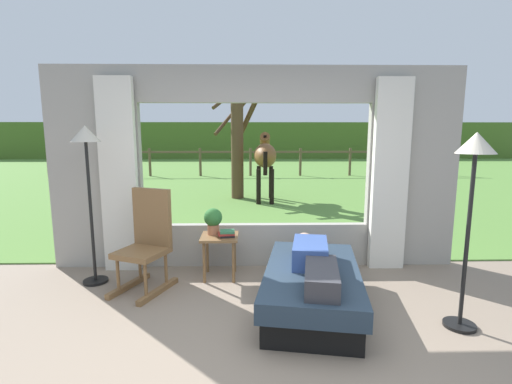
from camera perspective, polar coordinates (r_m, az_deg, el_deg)
The scene contains 17 objects.
ground_plane at distance 3.02m, azimuth 0.80°, elevation -25.98°, with size 12.00×12.00×0.00m, color gray.
back_wall_with_window at distance 4.75m, azimuth -0.12°, elevation 3.25°, with size 5.20×0.12×2.55m.
curtain_panel_left at distance 4.89m, azimuth -20.32°, elevation 2.27°, with size 0.44×0.10×2.40m, color silver.
curtain_panel_right at distance 4.95m, azimuth 19.89°, elevation 2.37°, with size 0.44×0.10×2.40m, color silver.
outdoor_pasture_lawn at distance 15.72m, azimuth -0.87°, elevation 2.83°, with size 36.00×21.68×0.02m, color #568438.
distant_hill_ridge at distance 25.47m, azimuth -1.01°, elevation 7.92°, with size 36.00×2.00×2.40m, color #486826.
recliner_sofa at distance 3.83m, azimuth 8.58°, elevation -14.32°, with size 1.17×1.83×0.42m.
reclining_person at distance 3.67m, azimuth 8.82°, elevation -10.28°, with size 0.44×1.43×0.22m.
rocking_chair at distance 4.33m, azimuth -16.40°, elevation -7.21°, with size 0.69×0.80×1.12m.
side_table at distance 4.50m, azimuth -5.59°, elevation -7.83°, with size 0.44×0.44×0.52m.
potted_plant at distance 4.50m, azimuth -6.61°, elevation -4.22°, with size 0.22×0.22×0.32m.
book_stack at distance 4.40m, azimuth -4.48°, elevation -6.38°, with size 0.20×0.15×0.08m.
floor_lamp_left at distance 4.55m, azimuth -24.56°, elevation 4.89°, with size 0.32×0.32×1.81m.
floor_lamp_right at distance 3.64m, azimuth 30.45°, elevation 2.65°, with size 0.32×0.32×1.74m.
horse at distance 9.36m, azimuth 1.40°, elevation 5.57°, with size 0.60×1.81×1.73m.
pasture_tree at distance 9.75m, azimuth -2.81°, elevation 8.02°, with size 1.42×1.12×3.13m.
pasture_fence_line at distance 14.84m, azimuth -0.86°, elevation 5.30°, with size 16.10×0.10×1.10m.
Camera 1 is at (-0.09, -2.47, 1.74)m, focal length 26.03 mm.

